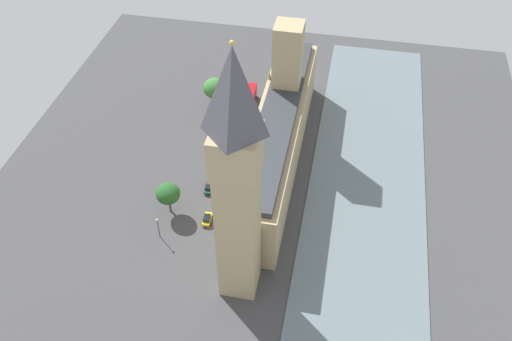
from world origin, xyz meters
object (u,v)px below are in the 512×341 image
car_white_kerbside (233,153)px  car_dark_green_far_end (209,187)px  plane_tree_opposite_hall (215,88)px  pedestrian_midblock (247,153)px  clock_tower (237,183)px  pedestrian_trailing (254,137)px  pedestrian_by_river_gate (246,168)px  double_decker_bus_near_tower (250,98)px  double_decker_bus_leading (229,126)px  car_blue_under_trees (216,170)px  car_yellow_cab_corner (207,219)px  plane_tree_slot_10 (168,194)px  street_lamp_slot_11 (158,225)px  parliament_building (279,131)px

car_white_kerbside → car_dark_green_far_end: bearing=74.8°
car_white_kerbside → plane_tree_opposite_hall: (9.91, -20.04, 6.55)m
plane_tree_opposite_hall → pedestrian_midblock: bearing=126.0°
clock_tower → pedestrian_midblock: size_ratio=36.11×
pedestrian_trailing → pedestrian_by_river_gate: 13.02m
car_dark_green_far_end → pedestrian_trailing: 23.47m
double_decker_bus_near_tower → car_white_kerbside: bearing=-93.4°
plane_tree_opposite_hall → car_white_kerbside: bearing=116.3°
double_decker_bus_near_tower → double_decker_bus_leading: (3.24, 14.18, 0.00)m
car_blue_under_trees → pedestrian_trailing: 17.32m
car_yellow_cab_corner → plane_tree_slot_10: bearing=168.5°
double_decker_bus_near_tower → pedestrian_midblock: size_ratio=6.31×
pedestrian_midblock → street_lamp_slot_11: 35.74m
parliament_building → car_blue_under_trees: (15.13, 9.11, -8.61)m
parliament_building → pedestrian_by_river_gate: bearing=39.6°
car_white_kerbside → double_decker_bus_leading: bearing=-74.3°
parliament_building → double_decker_bus_near_tower: (12.34, -22.02, -6.86)m
pedestrian_midblock → car_blue_under_trees: bearing=-119.9°
double_decker_bus_leading → car_blue_under_trees: size_ratio=2.52×
double_decker_bus_near_tower → car_yellow_cab_corner: bearing=-94.0°
double_decker_bus_near_tower → plane_tree_slot_10: (10.67, 46.65, 3.58)m
car_blue_under_trees → car_dark_green_far_end: 6.46m
pedestrian_trailing → pedestrian_by_river_gate: (-0.24, 13.02, -0.04)m
double_decker_bus_leading → car_blue_under_trees: (-0.45, 16.95, -1.75)m
parliament_building → pedestrian_by_river_gate: (7.69, 6.37, -8.77)m
car_yellow_cab_corner → pedestrian_trailing: (-5.16, -32.83, -0.11)m
car_white_kerbside → car_yellow_cab_corner: size_ratio=1.12×
parliament_building → plane_tree_opposite_hall: bearing=-39.6°
double_decker_bus_near_tower → car_blue_under_trees: size_ratio=2.53×
double_decker_bus_near_tower → car_blue_under_trees: (2.79, 31.13, -1.75)m
pedestrian_by_river_gate → plane_tree_slot_10: size_ratio=0.18×
street_lamp_slot_11 → car_white_kerbside: bearing=-108.4°
street_lamp_slot_11 → pedestrian_trailing: bearing=-110.7°
car_dark_green_far_end → pedestrian_by_river_gate: car_dark_green_far_end is taller
car_dark_green_far_end → plane_tree_opposite_hall: (6.84, -34.05, 6.55)m
clock_tower → car_dark_green_far_end: clock_tower is taller
double_decker_bus_leading → street_lamp_slot_11: 41.68m
parliament_building → car_white_kerbside: parliament_building is taller
pedestrian_midblock → clock_tower: bearing=-71.6°
car_yellow_cab_corner → pedestrian_midblock: bearing=77.0°
car_yellow_cab_corner → plane_tree_slot_10: (9.92, -1.55, 5.33)m
car_white_kerbside → pedestrian_by_river_gate: 6.77m
car_white_kerbside → pedestrian_midblock: (-4.02, -0.86, -0.13)m
pedestrian_trailing → plane_tree_opposite_hall: size_ratio=0.17×
pedestrian_trailing → plane_tree_opposite_hall: (14.41, -11.84, 6.67)m
pedestrian_midblock → plane_tree_slot_10: 28.56m
parliament_building → pedestrian_midblock: size_ratio=42.62×
clock_tower → car_white_kerbside: clock_tower is taller
parliament_building → street_lamp_slot_11: bearing=55.3°
double_decker_bus_leading → car_yellow_cab_corner: double_decker_bus_leading is taller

